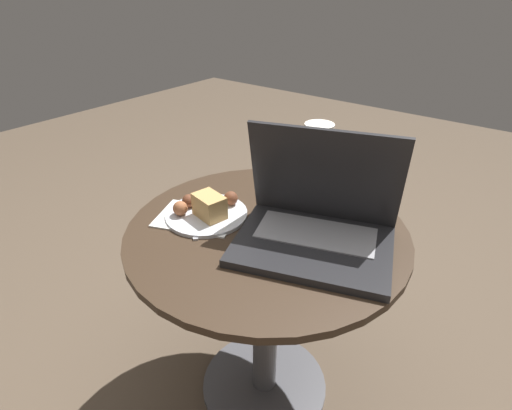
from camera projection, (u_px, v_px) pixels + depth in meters
The scene contains 7 objects.
ground_plane at pixel (264, 385), 1.21m from camera, with size 6.00×6.00×0.00m, color brown.
table at pixel (266, 280), 1.00m from camera, with size 0.65×0.65×0.57m.
napkin at pixel (197, 218), 0.96m from camera, with size 0.22×0.19×0.00m.
laptop at pixel (317, 222), 0.85m from camera, with size 0.39×0.34×0.25m.
beer_glass at pixel (316, 162), 1.00m from camera, with size 0.07×0.07×0.20m.
snack_plate at pixel (206, 209), 0.96m from camera, with size 0.20×0.20×0.06m.
fork at pixel (193, 218), 0.96m from camera, with size 0.13×0.12×0.00m.
Camera 1 is at (0.45, -0.63, 1.08)m, focal length 28.00 mm.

